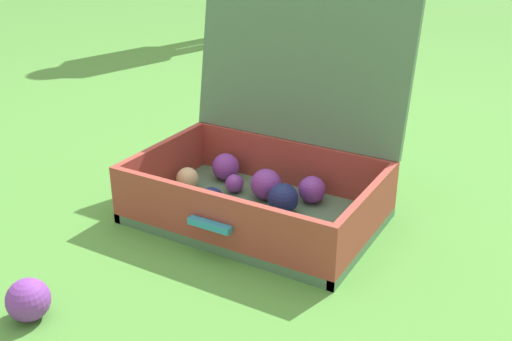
# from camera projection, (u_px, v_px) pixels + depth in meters

# --- Properties ---
(ground_plane) EXTENTS (16.00, 16.00, 0.00)m
(ground_plane) POSITION_uv_depth(u_px,v_px,m) (279.00, 214.00, 1.60)
(ground_plane) COLOR #4C8C38
(open_suitcase) EXTENTS (0.61, 0.49, 0.55)m
(open_suitcase) POSITION_uv_depth(u_px,v_px,m) (266.00, 170.00, 1.57)
(open_suitcase) COLOR #4C7051
(open_suitcase) RESTS_ON ground
(stray_ball_on_grass) EXTENTS (0.09, 0.09, 0.09)m
(stray_ball_on_grass) POSITION_uv_depth(u_px,v_px,m) (28.00, 300.00, 1.19)
(stray_ball_on_grass) COLOR purple
(stray_ball_on_grass) RESTS_ON ground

